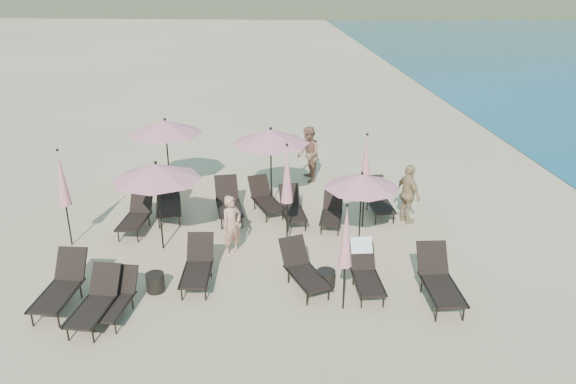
{
  "coord_description": "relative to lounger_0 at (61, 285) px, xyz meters",
  "views": [
    {
      "loc": [
        -0.71,
        -10.94,
        6.86
      ],
      "look_at": [
        0.2,
        3.5,
        1.1
      ],
      "focal_mm": 35.0,
      "sensor_mm": 36.0,
      "label": 1
    }
  ],
  "objects": [
    {
      "name": "lounger_0",
      "position": [
        0.0,
        0.0,
        0.0
      ],
      "size": [
        0.91,
        1.86,
        1.03
      ],
      "rotation": [
        0.0,
        0.0,
        -0.13
      ],
      "color": "black",
      "rests_on": "ground"
    },
    {
      "name": "beachgoer_c",
      "position": [
        8.63,
        3.79,
        0.39
      ],
      "size": [
        0.75,
        1.11,
        1.75
      ],
      "primitive_type": "imported",
      "rotation": [
        0.0,
        0.0,
        1.92
      ],
      "color": "tan",
      "rests_on": "ground"
    },
    {
      "name": "lounger_6",
      "position": [
        0.9,
        3.77,
        -0.03
      ],
      "size": [
        0.85,
        1.75,
        0.97
      ],
      "rotation": [
        0.0,
        0.0,
        -0.13
      ],
      "color": "black",
      "rests_on": "ground"
    },
    {
      "name": "lounger_7",
      "position": [
        1.68,
        4.69,
        0.01
      ],
      "size": [
        0.94,
        1.9,
        1.05
      ],
      "rotation": [
        0.0,
        0.0,
        0.14
      ],
      "color": "black",
      "rests_on": "ground"
    },
    {
      "name": "side_table_0",
      "position": [
        1.93,
        0.44,
        -0.26
      ],
      "size": [
        0.43,
        0.43,
        0.44
      ],
      "primitive_type": "cylinder",
      "color": "black",
      "rests_on": "ground"
    },
    {
      "name": "lounger_4",
      "position": [
        6.72,
        0.26,
        -0.0
      ],
      "size": [
        0.62,
        1.62,
        1.0
      ],
      "rotation": [
        0.0,
        0.0,
        0.02
      ],
      "color": "black",
      "rests_on": "ground"
    },
    {
      "name": "lounger_5",
      "position": [
        8.26,
        -0.3,
        0.01
      ],
      "size": [
        0.73,
        1.85,
        1.06
      ],
      "rotation": [
        0.0,
        0.0,
        -0.01
      ],
      "color": "black",
      "rests_on": "ground"
    },
    {
      "name": "umbrella_closed_1",
      "position": [
        7.3,
        3.57,
        1.44
      ],
      "size": [
        0.32,
        0.32,
        2.77
      ],
      "color": "black",
      "rests_on": "ground"
    },
    {
      "name": "lounger_13",
      "position": [
        6.43,
        3.75,
        -0.08
      ],
      "size": [
        0.88,
        1.59,
        0.86
      ],
      "rotation": [
        0.0,
        0.0,
        -0.21
      ],
      "color": "black",
      "rests_on": "ground"
    },
    {
      "name": "beachgoer_a",
      "position": [
        3.64,
        2.15,
        0.32
      ],
      "size": [
        0.69,
        0.67,
        1.6
      ],
      "primitive_type": "imported",
      "rotation": [
        0.0,
        0.0,
        0.7
      ],
      "color": "tan",
      "rests_on": "ground"
    },
    {
      "name": "lounger_10",
      "position": [
        5.32,
        4.07,
        -0.05
      ],
      "size": [
        0.75,
        1.65,
        0.92
      ],
      "rotation": [
        0.0,
        0.0,
        0.09
      ],
      "color": "black",
      "rests_on": "ground"
    },
    {
      "name": "umbrella_closed_0",
      "position": [
        6.1,
        -0.55,
        1.24
      ],
      "size": [
        0.29,
        0.29,
        2.47
      ],
      "color": "black",
      "rests_on": "ground"
    },
    {
      "name": "ground",
      "position": [
        4.96,
        0.1,
        -0.48
      ],
      "size": [
        800.0,
        800.0,
        0.0
      ],
      "primitive_type": "plane",
      "color": "#D6BA8C",
      "rests_on": "ground"
    },
    {
      "name": "lounger_12",
      "position": [
        0.89,
        -0.61,
        -0.03
      ],
      "size": [
        0.92,
        1.76,
        0.96
      ],
      "rotation": [
        0.0,
        0.0,
        -0.18
      ],
      "color": "black",
      "rests_on": "ground"
    },
    {
      "name": "umbrella_open_3",
      "position": [
        4.75,
        5.25,
        1.75
      ],
      "size": [
        2.34,
        2.34,
        2.52
      ],
      "color": "black",
      "rests_on": "ground"
    },
    {
      "name": "umbrella_open_1",
      "position": [
        6.96,
        2.31,
        1.39
      ],
      "size": [
        1.96,
        1.96,
        2.11
      ],
      "color": "black",
      "rests_on": "ground"
    },
    {
      "name": "umbrella_open_2",
      "position": [
        1.48,
        6.53,
        1.75
      ],
      "size": [
        2.35,
        2.35,
        2.53
      ],
      "color": "black",
      "rests_on": "ground"
    },
    {
      "name": "lounger_9",
      "position": [
        4.55,
        4.81,
        -0.04
      ],
      "size": [
        1.12,
        1.76,
        0.95
      ],
      "rotation": [
        0.0,
        0.0,
        0.33
      ],
      "color": "black",
      "rests_on": "ground"
    },
    {
      "name": "beachgoer_b",
      "position": [
        6.11,
        7.42,
        0.47
      ],
      "size": [
        0.79,
        0.98,
        1.91
      ],
      "primitive_type": "imported",
      "rotation": [
        0.0,
        0.0,
        -1.5
      ],
      "color": "#93634B",
      "rests_on": "ground"
    },
    {
      "name": "lounger_8",
      "position": [
        3.46,
        4.5,
        0.01
      ],
      "size": [
        0.92,
        1.9,
        1.05
      ],
      "rotation": [
        0.0,
        0.0,
        0.13
      ],
      "color": "black",
      "rests_on": "ground"
    },
    {
      "name": "umbrella_closed_2",
      "position": [
        -0.68,
        2.93,
        1.39
      ],
      "size": [
        0.31,
        0.31,
        2.68
      ],
      "color": "black",
      "rests_on": "ground"
    },
    {
      "name": "lounger_3",
      "position": [
        5.31,
        0.44,
        -0.03
      ],
      "size": [
        1.16,
        1.78,
        0.96
      ],
      "rotation": [
        0.0,
        0.0,
        0.34
      ],
      "color": "black",
      "rests_on": "ground"
    },
    {
      "name": "umbrella_closed_3",
      "position": [
        5.08,
        2.68,
        1.46
      ],
      "size": [
        0.33,
        0.33,
        2.78
      ],
      "color": "black",
      "rests_on": "ground"
    },
    {
      "name": "lounger_11",
      "position": [
        7.93,
        4.46,
        -0.03
      ],
      "size": [
        0.71,
        1.71,
        0.97
      ],
      "rotation": [
        0.0,
        0.0,
        0.04
      ],
      "color": "black",
      "rests_on": "ground"
    },
    {
      "name": "lounger_2",
      "position": [
        2.87,
        0.76,
        -0.03
      ],
      "size": [
        0.72,
        1.71,
        0.96
      ],
      "rotation": [
        0.0,
        0.0,
        -0.05
      ],
      "color": "black",
      "rests_on": "ground"
    },
    {
      "name": "lounger_1",
      "position": [
        1.27,
        -0.44,
        -0.08
      ],
      "size": [
        0.82,
        1.56,
        0.85
      ],
      "rotation": [
        0.0,
        0.0,
        -0.18
      ],
      "color": "black",
      "rests_on": "ground"
    },
    {
      "name": "side_table_1",
      "position": [
        5.84,
        0.38,
        -0.28
      ],
      "size": [
        0.44,
        0.44,
        0.41
      ],
      "primitive_type": "cylinder",
      "color": "black",
      "rests_on": "ground"
    },
    {
      "name": "umbrella_open_0",
      "position": [
        1.79,
        2.56,
        1.66
      ],
      "size": [
        2.25,
        2.25,
        2.43
      ],
      "color": "black",
      "rests_on": "ground"
    }
  ]
}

